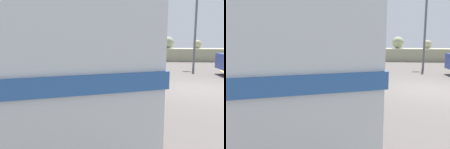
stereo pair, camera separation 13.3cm
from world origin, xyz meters
The scene contains 4 objects.
ground centered at (0.00, 0.00, 0.01)m, with size 32.00×26.00×0.02m.
breakwater centered at (0.19, 11.80, 0.71)m, with size 31.36×2.08×2.40m.
vintage_coach centered at (-5.17, -3.46, 2.05)m, with size 5.51×8.84×3.70m.
lamp_post centered at (1.23, 6.57, 3.33)m, with size 0.45×1.05×5.86m.
Camera 1 is at (-2.83, -9.53, 2.10)m, focal length 37.96 mm.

